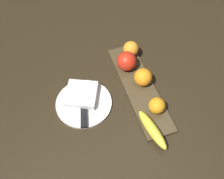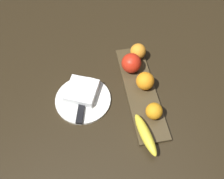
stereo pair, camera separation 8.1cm
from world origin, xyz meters
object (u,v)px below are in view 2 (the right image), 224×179
(orange_near_banana, at_px, (145,81))
(orange_near_apple, at_px, (154,111))
(fruit_tray, at_px, (140,91))
(knife, at_px, (81,109))
(banana, at_px, (145,134))
(orange_center, at_px, (138,51))
(dinner_plate, at_px, (83,100))
(folded_napkin, at_px, (82,91))
(apple, at_px, (131,63))

(orange_near_banana, bearing_deg, orange_near_apple, 179.86)
(fruit_tray, distance_m, knife, 0.24)
(orange_near_banana, relative_size, knife, 0.40)
(orange_near_banana, bearing_deg, banana, 166.45)
(orange_center, xyz_separation_m, dinner_plate, (-0.17, 0.26, -0.04))
(orange_center, relative_size, folded_napkin, 0.57)
(orange_center, bearing_deg, banana, 170.65)
(orange_near_banana, height_order, knife, orange_near_banana)
(banana, distance_m, orange_near_banana, 0.22)
(banana, distance_m, orange_near_apple, 0.09)
(apple, height_order, banana, apple)
(folded_napkin, bearing_deg, dinner_plate, 180.00)
(orange_near_apple, bearing_deg, fruit_tray, 8.44)
(banana, relative_size, knife, 0.92)
(banana, height_order, orange_near_banana, orange_near_banana)
(orange_center, bearing_deg, dinner_plate, 123.74)
(banana, height_order, folded_napkin, banana)
(orange_near_apple, height_order, orange_center, orange_center)
(apple, xyz_separation_m, folded_napkin, (-0.08, 0.21, -0.03))
(dinner_plate, bearing_deg, banana, -135.21)
(fruit_tray, bearing_deg, dinner_plate, 90.00)
(banana, bearing_deg, folded_napkin, 31.24)
(apple, bearing_deg, banana, 176.80)
(fruit_tray, relative_size, dinner_plate, 2.09)
(fruit_tray, relative_size, orange_center, 6.74)
(banana, height_order, orange_near_apple, orange_near_apple)
(apple, height_order, orange_near_apple, apple)
(fruit_tray, height_order, dinner_plate, fruit_tray)
(orange_near_banana, relative_size, folded_napkin, 0.61)
(fruit_tray, height_order, orange_center, orange_center)
(folded_napkin, bearing_deg, knife, 171.18)
(banana, relative_size, orange_center, 2.50)
(fruit_tray, relative_size, apple, 5.54)
(knife, bearing_deg, fruit_tray, -64.36)
(fruit_tray, xyz_separation_m, folded_napkin, (0.03, 0.23, 0.02))
(dinner_plate, height_order, knife, knife)
(orange_near_apple, xyz_separation_m, folded_napkin, (0.15, 0.25, -0.02))
(folded_napkin, bearing_deg, orange_near_apple, -120.84)
(orange_near_banana, relative_size, dinner_plate, 0.33)
(orange_near_apple, bearing_deg, folded_napkin, 59.16)
(dinner_plate, distance_m, knife, 0.05)
(apple, height_order, folded_napkin, apple)
(fruit_tray, height_order, banana, banana)
(orange_near_banana, bearing_deg, knife, 103.36)
(fruit_tray, distance_m, folded_napkin, 0.23)
(fruit_tray, distance_m, banana, 0.20)
(dinner_plate, bearing_deg, orange_near_apple, -116.01)
(fruit_tray, relative_size, orange_near_apple, 7.22)
(banana, relative_size, dinner_plate, 0.77)
(orange_center, distance_m, dinner_plate, 0.31)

